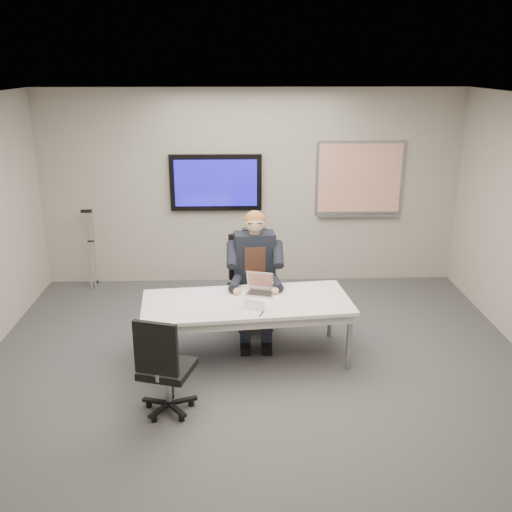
{
  "coord_description": "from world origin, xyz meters",
  "views": [
    {
      "loc": [
        -0.19,
        -5.04,
        3.13
      ],
      "look_at": [
        -0.0,
        0.74,
        1.15
      ],
      "focal_mm": 40.0,
      "sensor_mm": 36.0,
      "label": 1
    }
  ],
  "objects_px": {
    "office_chair_far": "(253,300)",
    "office_chair_near": "(166,383)",
    "conference_table": "(247,307)",
    "seated_person": "(255,290)",
    "laptop": "(260,287)"
  },
  "relations": [
    {
      "from": "office_chair_far",
      "to": "office_chair_near",
      "type": "distance_m",
      "value": 2.0
    },
    {
      "from": "conference_table",
      "to": "office_chair_near",
      "type": "height_order",
      "value": "office_chair_near"
    },
    {
      "from": "office_chair_near",
      "to": "seated_person",
      "type": "relative_size",
      "value": 0.67
    },
    {
      "from": "conference_table",
      "to": "office_chair_near",
      "type": "bearing_deg",
      "value": -132.45
    },
    {
      "from": "office_chair_far",
      "to": "conference_table",
      "type": "bearing_deg",
      "value": -116.25
    },
    {
      "from": "office_chair_far",
      "to": "seated_person",
      "type": "bearing_deg",
      "value": -106.17
    },
    {
      "from": "conference_table",
      "to": "office_chair_far",
      "type": "xyz_separation_m",
      "value": [
        0.09,
        0.78,
        -0.24
      ]
    },
    {
      "from": "seated_person",
      "to": "laptop",
      "type": "height_order",
      "value": "seated_person"
    },
    {
      "from": "conference_table",
      "to": "laptop",
      "type": "distance_m",
      "value": 0.32
    },
    {
      "from": "office_chair_near",
      "to": "seated_person",
      "type": "height_order",
      "value": "seated_person"
    },
    {
      "from": "office_chair_near",
      "to": "seated_person",
      "type": "xyz_separation_m",
      "value": [
        0.87,
        1.53,
        0.29
      ]
    },
    {
      "from": "office_chair_far",
      "to": "laptop",
      "type": "bearing_deg",
      "value": -102.5
    },
    {
      "from": "laptop",
      "to": "office_chair_near",
      "type": "bearing_deg",
      "value": -108.91
    },
    {
      "from": "office_chair_near",
      "to": "seated_person",
      "type": "bearing_deg",
      "value": -103.06
    },
    {
      "from": "conference_table",
      "to": "office_chair_near",
      "type": "xyz_separation_m",
      "value": [
        -0.76,
        -1.03,
        -0.29
      ]
    }
  ]
}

